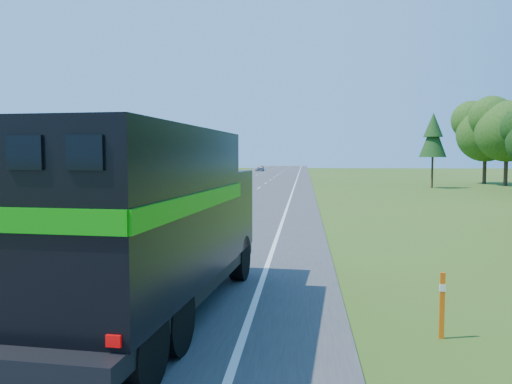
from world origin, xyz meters
TOP-DOWN VIEW (x-y plane):
  - road at (0.00, 50.00)m, footprint 15.00×260.00m
  - lane_markings at (0.00, 50.00)m, footprint 11.15×260.00m
  - horse_truck at (3.47, 13.50)m, footprint 3.37×8.81m
  - white_suv at (-3.13, 35.75)m, footprint 2.71×5.68m
  - far_car at (-3.57, 117.34)m, footprint 1.98×4.71m
  - delineator at (9.11, 13.03)m, footprint 0.10×0.06m

SIDE VIEW (x-z plane):
  - road at x=0.00m, z-range 0.00..0.04m
  - lane_markings at x=0.00m, z-range 0.04..0.05m
  - delineator at x=9.11m, z-range 0.04..1.27m
  - white_suv at x=-3.13m, z-range 0.04..1.61m
  - far_car at x=-3.57m, z-range 0.04..1.63m
  - horse_truck at x=3.47m, z-range 0.17..3.99m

